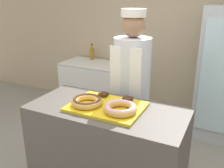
# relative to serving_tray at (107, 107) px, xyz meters

# --- Properties ---
(wall_back) EXTENTS (8.00, 0.06, 2.70)m
(wall_back) POSITION_rel_serving_tray_xyz_m (0.00, 2.13, 0.36)
(wall_back) COLOR tan
(wall_back) RESTS_ON ground_plane
(display_counter) EXTENTS (1.33, 0.62, 0.98)m
(display_counter) POSITION_rel_serving_tray_xyz_m (0.00, 0.00, -0.50)
(display_counter) COLOR #4C4742
(display_counter) RESTS_ON ground_plane
(serving_tray) EXTENTS (0.60, 0.45, 0.02)m
(serving_tray) POSITION_rel_serving_tray_xyz_m (0.00, 0.00, 0.00)
(serving_tray) COLOR yellow
(serving_tray) RESTS_ON display_counter
(donut_chocolate_glaze) EXTENTS (0.26, 0.26, 0.06)m
(donut_chocolate_glaze) POSITION_rel_serving_tray_xyz_m (-0.15, -0.06, 0.05)
(donut_chocolate_glaze) COLOR tan
(donut_chocolate_glaze) RESTS_ON serving_tray
(donut_light_glaze) EXTENTS (0.26, 0.26, 0.06)m
(donut_light_glaze) POSITION_rel_serving_tray_xyz_m (0.15, -0.06, 0.05)
(donut_light_glaze) COLOR tan
(donut_light_glaze) RESTS_ON serving_tray
(brownie_back_left) EXTENTS (0.07, 0.07, 0.03)m
(brownie_back_left) POSITION_rel_serving_tray_xyz_m (-0.12, 0.16, 0.03)
(brownie_back_left) COLOR #382111
(brownie_back_left) RESTS_ON serving_tray
(brownie_back_right) EXTENTS (0.07, 0.07, 0.03)m
(brownie_back_right) POSITION_rel_serving_tray_xyz_m (0.12, 0.16, 0.03)
(brownie_back_right) COLOR #382111
(brownie_back_right) RESTS_ON serving_tray
(baker_person) EXTENTS (0.37, 0.37, 1.75)m
(baker_person) POSITION_rel_serving_tray_xyz_m (-0.01, 0.58, -0.06)
(baker_person) COLOR #4C4C51
(baker_person) RESTS_ON ground_plane
(beverage_fridge) EXTENTS (0.62, 0.63, 1.75)m
(beverage_fridge) POSITION_rel_serving_tray_xyz_m (0.80, 1.76, -0.11)
(beverage_fridge) COLOR #ADB2B7
(beverage_fridge) RESTS_ON ground_plane
(chest_freezer) EXTENTS (1.09, 0.60, 0.82)m
(chest_freezer) POSITION_rel_serving_tray_xyz_m (-1.14, 1.77, -0.58)
(chest_freezer) COLOR silver
(chest_freezer) RESTS_ON ground_plane
(bottle_amber) EXTENTS (0.07, 0.07, 0.27)m
(bottle_amber) POSITION_rel_serving_tray_xyz_m (-1.31, 1.96, -0.07)
(bottle_amber) COLOR #99661E
(bottle_amber) RESTS_ON chest_freezer
(bottle_green) EXTENTS (0.07, 0.07, 0.21)m
(bottle_green) POSITION_rel_serving_tray_xyz_m (-0.66, 1.73, -0.09)
(bottle_green) COLOR #2D8C38
(bottle_green) RESTS_ON chest_freezer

